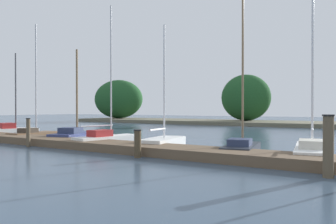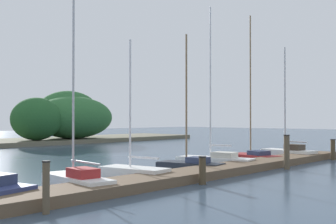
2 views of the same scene
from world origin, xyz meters
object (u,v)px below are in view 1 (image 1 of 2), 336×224
(sailboat_2, at_px, (76,135))
(sailboat_3, at_px, (109,138))
(sailboat_5, at_px, (242,146))
(sailboat_4, at_px, (163,142))
(mooring_piling_1, at_px, (28,132))
(sailboat_6, at_px, (312,149))
(sailboat_0, at_px, (14,131))
(sailboat_1, at_px, (34,133))
(mooring_piling_3, at_px, (328,146))
(mooring_piling_2, at_px, (138,143))

(sailboat_2, bearing_deg, sailboat_3, -113.03)
(sailboat_2, relative_size, sailboat_5, 0.80)
(sailboat_4, height_order, mooring_piling_1, sailboat_4)
(sailboat_2, distance_m, sailboat_6, 12.03)
(sailboat_0, xyz_separation_m, sailboat_2, (5.96, -0.16, -0.02))
(sailboat_1, bearing_deg, sailboat_0, 77.95)
(sailboat_0, relative_size, mooring_piling_3, 3.29)
(sailboat_2, bearing_deg, mooring_piling_2, -127.26)
(sailboat_6, xyz_separation_m, mooring_piling_3, (1.02, -3.50, 0.48))
(sailboat_1, xyz_separation_m, mooring_piling_3, (16.25, -2.90, 0.49))
(sailboat_3, xyz_separation_m, sailboat_5, (6.62, 0.43, -0.03))
(sailboat_0, height_order, mooring_piling_3, sailboat_0)
(sailboat_0, distance_m, mooring_piling_3, 19.30)
(sailboat_3, distance_m, mooring_piling_2, 4.54)
(sailboat_3, xyz_separation_m, mooring_piling_2, (3.77, -2.51, 0.18))
(sailboat_5, relative_size, mooring_piling_2, 6.15)
(sailboat_3, bearing_deg, sailboat_5, -78.58)
(mooring_piling_1, bearing_deg, sailboat_2, 93.76)
(mooring_piling_1, bearing_deg, mooring_piling_3, -0.68)
(sailboat_3, relative_size, mooring_piling_1, 5.07)
(sailboat_0, xyz_separation_m, sailboat_6, (17.99, 0.16, -0.02))
(sailboat_0, bearing_deg, mooring_piling_3, -87.48)
(sailboat_5, distance_m, mooring_piling_3, 4.70)
(mooring_piling_2, bearing_deg, sailboat_4, 105.72)
(sailboat_3, relative_size, sailboat_4, 1.23)
(sailboat_4, xyz_separation_m, mooring_piling_3, (7.17, -3.04, 0.53))
(sailboat_0, relative_size, sailboat_2, 1.07)
(sailboat_0, bearing_deg, sailboat_2, -79.01)
(sailboat_5, height_order, mooring_piling_2, sailboat_5)
(sailboat_3, height_order, sailboat_5, sailboat_3)
(sailboat_2, height_order, sailboat_4, sailboat_4)
(sailboat_4, distance_m, sailboat_5, 3.66)
(sailboat_5, bearing_deg, sailboat_4, 79.88)
(sailboat_3, relative_size, sailboat_5, 1.08)
(sailboat_3, height_order, sailboat_6, sailboat_6)
(sailboat_6, distance_m, mooring_piling_1, 12.30)
(mooring_piling_2, bearing_deg, mooring_piling_3, -1.37)
(sailboat_4, bearing_deg, sailboat_0, 80.32)
(sailboat_1, relative_size, sailboat_6, 0.84)
(sailboat_5, relative_size, sailboat_6, 0.78)
(sailboat_4, xyz_separation_m, sailboat_6, (6.15, 0.46, 0.05))
(mooring_piling_2, bearing_deg, sailboat_5, 45.90)
(sailboat_2, relative_size, mooring_piling_1, 3.75)
(sailboat_1, xyz_separation_m, sailboat_5, (12.74, 0.19, -0.01))
(sailboat_2, xyz_separation_m, sailboat_4, (5.88, -0.15, -0.04))
(sailboat_0, relative_size, sailboat_1, 0.79)
(sailboat_2, distance_m, mooring_piling_3, 13.44)
(sailboat_3, bearing_deg, sailboat_2, 87.56)
(sailboat_2, bearing_deg, sailboat_4, -104.27)
(mooring_piling_2, bearing_deg, sailboat_2, 155.58)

